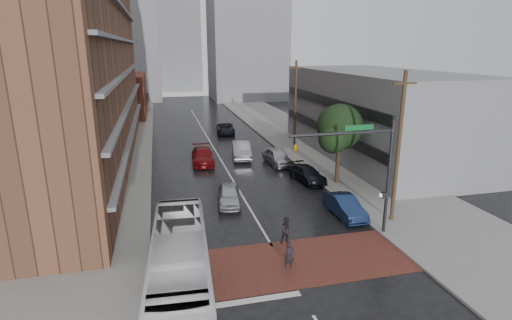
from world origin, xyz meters
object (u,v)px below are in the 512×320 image
pedestrian_b (287,231)px  transit_bus (180,265)px  car_travel_b (241,150)px  car_travel_c (203,156)px  car_parked_near (345,206)px  car_travel_a (229,195)px  car_parked_far (277,157)px  pedestrian_a (289,256)px  suv_travel (226,129)px  car_parked_mid (307,174)px

pedestrian_b → transit_bus: bearing=-154.0°
car_travel_b → car_travel_c: 4.35m
car_travel_c → car_parked_near: (8.09, -15.51, -0.05)m
car_travel_b → car_travel_c: bearing=-158.2°
car_travel_a → transit_bus: bearing=-102.7°
transit_bus → car_parked_far: (10.77, 19.97, -0.74)m
transit_bus → pedestrian_b: size_ratio=6.71×
car_travel_b → pedestrian_a: bearing=-87.5°
transit_bus → suv_travel: size_ratio=2.21×
suv_travel → car_parked_near: car_parked_near is taller
car_parked_mid → car_parked_far: bearing=90.9°
car_travel_c → pedestrian_a: bearing=-80.8°
car_parked_far → car_parked_mid: bearing=-84.6°
car_travel_b → car_parked_mid: (4.04, -8.84, -0.20)m
pedestrian_b → car_travel_a: pedestrian_b is taller
car_parked_near → car_parked_mid: (0.17, 7.72, -0.06)m
pedestrian_b → car_parked_far: bearing=71.3°
pedestrian_b → car_travel_b: car_travel_b is taller
car_travel_a → suv_travel: 25.46m
pedestrian_a → car_travel_a: size_ratio=0.37×
pedestrian_b → car_travel_c: 18.63m
transit_bus → car_travel_a: bearing=72.1°
pedestrian_a → car_travel_b: size_ratio=0.30×
car_travel_a → car_parked_far: 11.35m
suv_travel → car_travel_b: bearing=-85.7°
car_parked_far → transit_bus: bearing=-123.2°
pedestrian_b → car_parked_mid: pedestrian_b is taller
car_travel_b → suv_travel: size_ratio=1.04×
car_parked_mid → transit_bus: bearing=-139.0°
car_parked_mid → car_parked_far: (-1.03, 5.65, 0.15)m
transit_bus → pedestrian_a: 5.81m
pedestrian_a → car_parked_far: bearing=85.3°
car_travel_b → car_parked_far: car_travel_b is taller
suv_travel → car_parked_far: 16.08m
car_travel_a → car_travel_c: car_travel_c is taller
car_parked_mid → car_travel_a: bearing=-164.1°
transit_bus → car_parked_mid: (11.80, 14.32, -0.88)m
car_parked_mid → car_travel_c: bearing=127.2°
transit_bus → car_parked_near: 13.40m
car_travel_a → car_parked_far: (6.56, 9.26, 0.09)m
pedestrian_b → car_travel_c: size_ratio=0.31×
pedestrian_b → car_travel_b: (1.29, 19.45, 0.03)m
suv_travel → car_travel_c: bearing=-102.5°
pedestrian_a → car_travel_a: bearing=108.8°
transit_bus → car_parked_far: 22.70m
pedestrian_b → suv_travel: bearing=83.0°
pedestrian_a → pedestrian_b: 2.90m
transit_bus → car_parked_mid: size_ratio=2.44×
pedestrian_b → car_parked_near: pedestrian_b is taller
transit_bus → suv_travel: 36.79m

